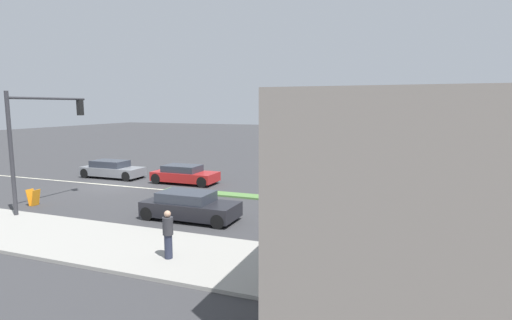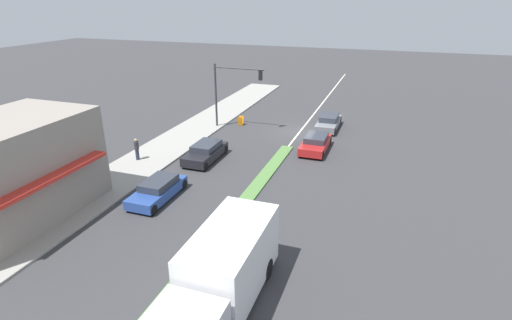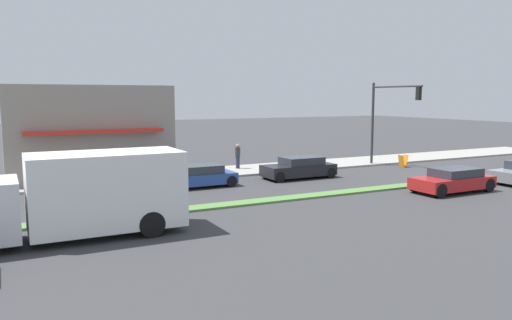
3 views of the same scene
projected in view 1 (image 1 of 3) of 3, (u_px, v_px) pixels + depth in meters
ground_plane at (415, 212)px, 19.24m from camera, size 160.00×160.00×0.00m
sidewalk_right at (440, 294)px, 10.72m from camera, size 4.00×73.00×0.12m
lane_marking_center at (113, 185)px, 25.56m from camera, size 0.16×60.00×0.01m
building_corner_store at (506, 218)px, 8.27m from camera, size 6.09×8.97×5.28m
traffic_signal_main at (37, 130)px, 19.04m from camera, size 4.59×0.34×5.60m
pedestrian at (168, 233)px, 12.94m from camera, size 0.34×0.34×1.60m
warning_aframe_sign at (33, 197)px, 20.34m from camera, size 0.45×0.53×0.84m
delivery_truck at (498, 179)px, 19.75m from camera, size 2.44×7.50×2.87m
sedan_dark at (190, 206)px, 17.86m from camera, size 1.82×4.30×1.25m
coupe_blue at (333, 222)px, 15.62m from camera, size 1.75×4.20×1.16m
hatchback_red at (184, 174)px, 26.14m from camera, size 1.84×4.27×1.20m
suv_grey at (112, 169)px, 28.21m from camera, size 1.76×4.45×1.23m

